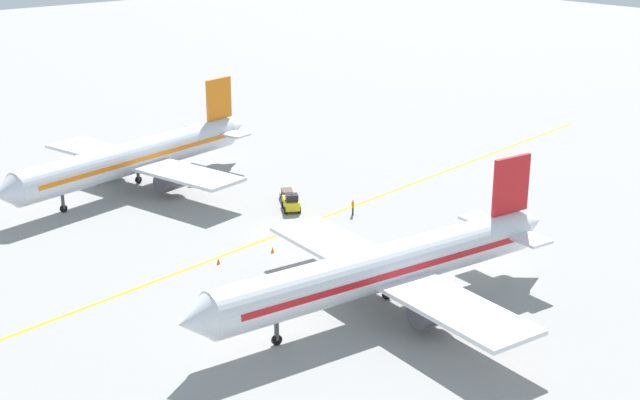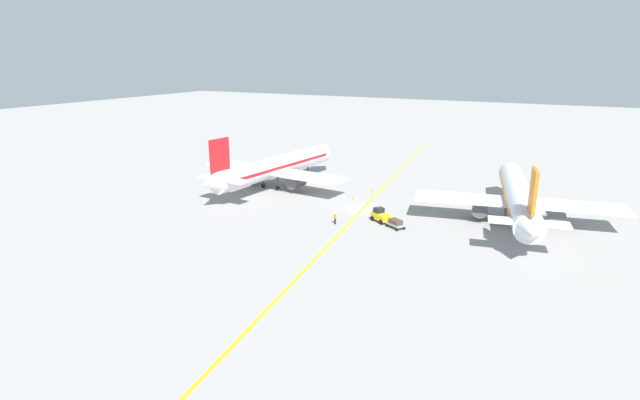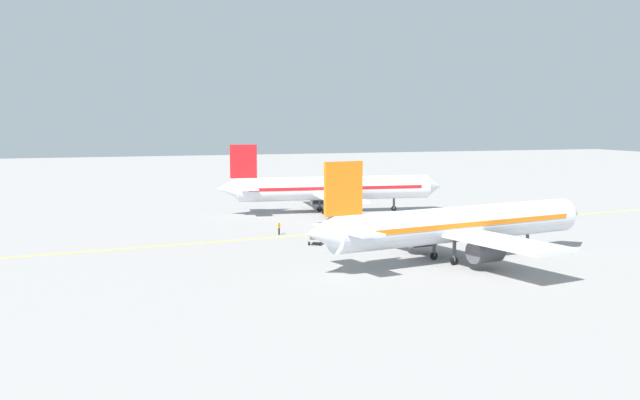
% 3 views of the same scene
% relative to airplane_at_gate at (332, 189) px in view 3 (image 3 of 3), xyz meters
% --- Properties ---
extents(ground_plane, '(400.00, 400.00, 0.00)m').
position_rel_airplane_at_gate_xyz_m(ground_plane, '(19.04, -5.31, -3.71)').
color(ground_plane, gray).
extents(apron_yellow_centreline, '(15.88, 119.05, 0.01)m').
position_rel_airplane_at_gate_xyz_m(apron_yellow_centreline, '(19.04, -5.31, -3.71)').
color(apron_yellow_centreline, yellow).
rests_on(apron_yellow_centreline, ground).
extents(airplane_at_gate, '(28.40, 35.54, 10.60)m').
position_rel_airplane_at_gate_xyz_m(airplane_at_gate, '(0.00, 0.00, 0.00)').
color(airplane_at_gate, silver).
rests_on(airplane_at_gate, ground).
extents(airplane_adjacent_stand, '(28.48, 35.35, 10.60)m').
position_rel_airplane_at_gate_xyz_m(airplane_adjacent_stand, '(40.71, -0.94, 0.00)').
color(airplane_adjacent_stand, silver).
rests_on(airplane_adjacent_stand, ground).
extents(baggage_tug_white, '(3.34, 2.87, 2.11)m').
position_rel_airplane_at_gate_xyz_m(baggage_tug_white, '(23.60, -9.54, -2.81)').
color(baggage_tug_white, gold).
rests_on(baggage_tug_white, ground).
extents(baggage_cart_trailing, '(2.95, 2.55, 1.24)m').
position_rel_airplane_at_gate_xyz_m(baggage_cart_trailing, '(26.42, -11.25, -2.95)').
color(baggage_cart_trailing, gray).
rests_on(baggage_cart_trailing, ground).
extents(ground_crew_worker, '(0.50, 0.38, 1.68)m').
position_rel_airplane_at_gate_xyz_m(ground_crew_worker, '(18.34, -13.51, -2.80)').
color(ground_crew_worker, '#23232D').
rests_on(ground_crew_worker, ground).
extents(traffic_cone_near_nose, '(0.32, 0.32, 0.55)m').
position_rel_airplane_at_gate_xyz_m(traffic_cone_near_nose, '(16.61, 4.52, -3.43)').
color(traffic_cone_near_nose, orange).
rests_on(traffic_cone_near_nose, ground).
extents(traffic_cone_mid_apron, '(0.32, 0.32, 0.55)m').
position_rel_airplane_at_gate_xyz_m(traffic_cone_mid_apron, '(15.58, -0.84, -3.43)').
color(traffic_cone_mid_apron, orange).
rests_on(traffic_cone_mid_apron, ground).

